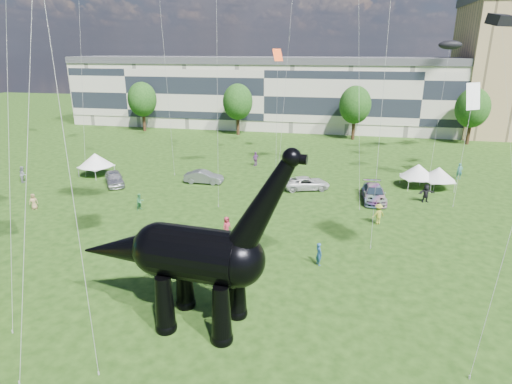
# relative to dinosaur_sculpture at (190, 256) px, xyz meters

# --- Properties ---
(ground) EXTENTS (220.00, 220.00, 0.00)m
(ground) POSITION_rel_dinosaur_sculpture_xyz_m (1.01, 0.69, -4.10)
(ground) COLOR #16330C
(ground) RESTS_ON ground
(terrace_row) EXTENTS (78.00, 11.00, 12.00)m
(terrace_row) POSITION_rel_dinosaur_sculpture_xyz_m (-6.99, 62.69, 1.90)
(terrace_row) COLOR beige
(terrace_row) RESTS_ON ground
(tree_far_left) EXTENTS (5.20, 5.20, 9.44)m
(tree_far_left) POSITION_rel_dinosaur_sculpture_xyz_m (-28.99, 53.69, 2.20)
(tree_far_left) COLOR #382314
(tree_far_left) RESTS_ON ground
(tree_mid_left) EXTENTS (5.20, 5.20, 9.44)m
(tree_mid_left) POSITION_rel_dinosaur_sculpture_xyz_m (-10.99, 53.69, 2.20)
(tree_mid_left) COLOR #382314
(tree_mid_left) RESTS_ON ground
(tree_mid_right) EXTENTS (5.20, 5.20, 9.44)m
(tree_mid_right) POSITION_rel_dinosaur_sculpture_xyz_m (9.01, 53.69, 2.20)
(tree_mid_right) COLOR #382314
(tree_mid_right) RESTS_ON ground
(tree_far_right) EXTENTS (5.20, 5.20, 9.44)m
(tree_far_right) POSITION_rel_dinosaur_sculpture_xyz_m (27.01, 53.69, 2.20)
(tree_far_right) COLOR #382314
(tree_far_right) RESTS_ON ground
(dinosaur_sculpture) EXTENTS (13.31, 3.94, 10.85)m
(dinosaur_sculpture) POSITION_rel_dinosaur_sculpture_xyz_m (0.00, 0.00, 0.00)
(dinosaur_sculpture) COLOR black
(dinosaur_sculpture) RESTS_ON ground
(car_silver) EXTENTS (4.18, 4.87, 1.58)m
(car_silver) POSITION_rel_dinosaur_sculpture_xyz_m (-17.41, 22.25, -3.31)
(car_silver) COLOR #B5B4B9
(car_silver) RESTS_ON ground
(car_grey) EXTENTS (4.43, 1.62, 1.45)m
(car_grey) POSITION_rel_dinosaur_sculpture_xyz_m (-7.77, 25.02, -3.37)
(car_grey) COLOR slate
(car_grey) RESTS_ON ground
(car_white) EXTENTS (5.52, 3.84, 1.40)m
(car_white) POSITION_rel_dinosaur_sculpture_xyz_m (3.96, 25.18, -3.40)
(car_white) COLOR silver
(car_white) RESTS_ON ground
(car_dark) EXTENTS (2.50, 5.48, 1.55)m
(car_dark) POSITION_rel_dinosaur_sculpture_xyz_m (10.99, 22.93, -3.32)
(car_dark) COLOR #595960
(car_dark) RESTS_ON ground
(gazebo_near) EXTENTS (4.39, 4.39, 2.49)m
(gazebo_near) POSITION_rel_dinosaur_sculpture_xyz_m (17.98, 28.29, -2.35)
(gazebo_near) COLOR silver
(gazebo_near) RESTS_ON ground
(gazebo_far) EXTENTS (4.46, 4.46, 2.63)m
(gazebo_far) POSITION_rel_dinosaur_sculpture_xyz_m (15.89, 28.59, -2.25)
(gazebo_far) COLOR white
(gazebo_far) RESTS_ON ground
(gazebo_left) EXTENTS (4.97, 4.97, 2.77)m
(gazebo_left) POSITION_rel_dinosaur_sculpture_xyz_m (-21.47, 25.25, -2.15)
(gazebo_left) COLOR white
(gazebo_left) RESTS_ON ground
(visitors) EXTENTS (50.39, 43.56, 1.89)m
(visitors) POSITION_rel_dinosaur_sculpture_xyz_m (0.79, 16.48, -3.19)
(visitors) COLOR gray
(visitors) RESTS_ON ground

